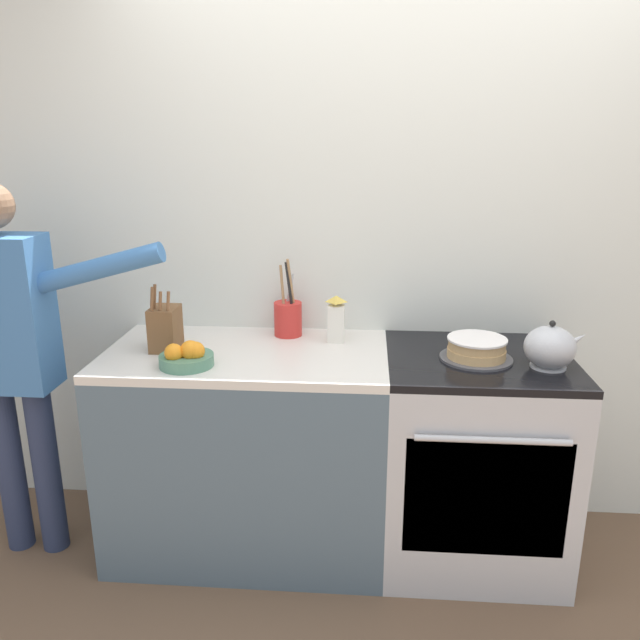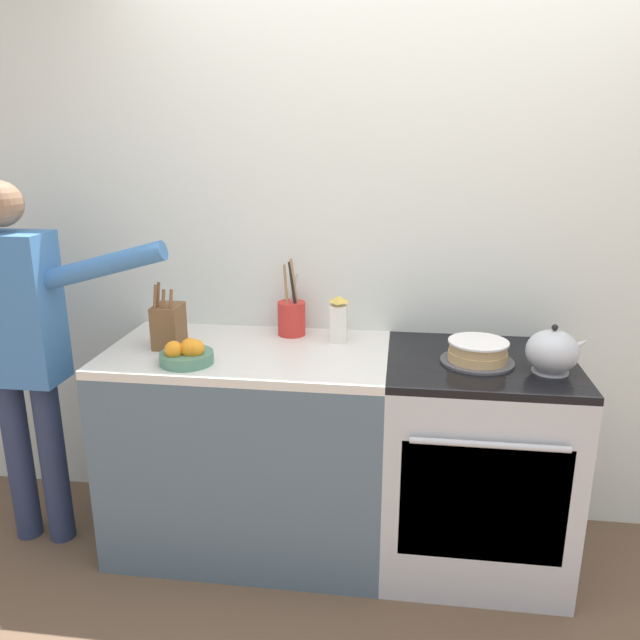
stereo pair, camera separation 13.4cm
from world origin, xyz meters
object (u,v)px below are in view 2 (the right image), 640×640
Objects in this scene: fruit_bowl at (187,354)px; layer_cake at (478,352)px; milk_carton at (339,320)px; utensil_crock at (292,317)px; knife_block at (169,325)px; person_baker at (21,338)px; tea_kettle at (553,352)px; stove_range at (474,462)px.

layer_cake is at bearing 8.22° from fruit_bowl.
utensil_crock is at bearing 162.96° from milk_carton.
milk_carton is (0.70, 0.16, 0.00)m from knife_block.
knife_block is 0.61m from person_baker.
layer_cake is 0.27m from tea_kettle.
knife_block is at bearing -154.50° from utensil_crock.
stove_range is 3.26× the size of knife_block.
layer_cake is 0.82m from utensil_crock.
person_baker reaches higher than stove_range.
milk_carton is (-0.59, 0.16, 0.55)m from stove_range.
tea_kettle is 0.67× the size of utensil_crock.
utensil_crock reaches higher than layer_cake.
stove_range is 0.82m from milk_carton.
utensil_crock is 0.22× the size of person_baker.
person_baker is at bearing -162.45° from utensil_crock.
layer_cake reaches higher than stove_range.
stove_range is at bearing -15.40° from milk_carton.
tea_kettle reaches higher than layer_cake.
stove_range is 0.49m from layer_cake.
person_baker reaches higher than utensil_crock.
milk_carton reaches higher than tea_kettle.
milk_carton is at bearing 164.60° from stove_range.
fruit_bowl is at bearing -147.69° from milk_carton.
fruit_bowl is 0.66m from milk_carton.
milk_carton is (0.22, -0.07, 0.01)m from utensil_crock.
layer_cake is 0.60m from milk_carton.
stove_range is 0.99m from utensil_crock.
person_baker is at bearing -176.54° from stove_range.
knife_block is 0.24m from fruit_bowl.
tea_kettle is 0.87m from milk_carton.
knife_block reaches higher than stove_range.
tea_kettle reaches higher than fruit_bowl.
fruit_bowl is at bearing -18.27° from person_baker.
knife_block is (-1.53, 0.09, 0.01)m from tea_kettle.
knife_block is 1.37× the size of milk_carton.
tea_kettle is at bearing -3.55° from knife_block.
knife_block reaches higher than fruit_bowl.
utensil_crock reaches higher than stove_range.
fruit_bowl reaches higher than stove_range.
stove_range is 4.44× the size of milk_carton.
fruit_bowl is at bearing -176.12° from tea_kettle.
tea_kettle is at bearing -11.91° from person_baker.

